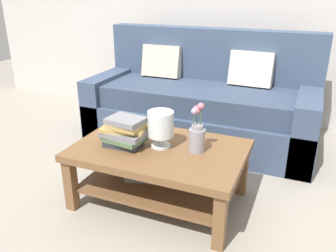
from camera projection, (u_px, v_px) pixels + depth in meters
The scene contains 6 objects.
ground_plane at pixel (168, 177), 2.84m from camera, with size 10.00×10.00×0.00m, color gray.
couch at pixel (201, 104), 3.44m from camera, with size 2.16×0.90×1.06m.
coffee_table at pixel (159, 162), 2.42m from camera, with size 1.15×0.75×0.42m.
book_stack_main at pixel (125, 132), 2.37m from camera, with size 0.32×0.24×0.21m.
glass_hurricane_vase at pixel (161, 125), 2.33m from camera, with size 0.18×0.18×0.25m.
flower_pitcher at pixel (197, 135), 2.28m from camera, with size 0.11×0.11×0.34m.
Camera 1 is at (0.96, -2.29, 1.45)m, focal length 37.34 mm.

